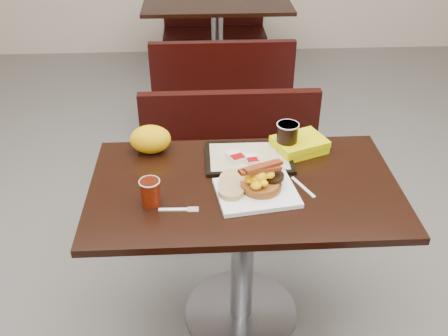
{
  "coord_description": "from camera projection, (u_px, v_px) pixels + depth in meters",
  "views": [
    {
      "loc": [
        -0.16,
        -1.6,
        1.89
      ],
      "look_at": [
        -0.08,
        0.01,
        0.82
      ],
      "focal_mm": 40.64,
      "sensor_mm": 36.0,
      "label": 1
    }
  ],
  "objects": [
    {
      "name": "muffin_bottom",
      "position": [
        231.0,
        192.0,
        1.88
      ],
      "size": [
        0.11,
        0.11,
        0.02
      ],
      "primitive_type": "cylinder",
      "rotation": [
        0.0,
        0.0,
        0.13
      ],
      "color": "tan",
      "rests_on": "platter"
    },
    {
      "name": "tray",
      "position": [
        249.0,
        158.0,
        2.11
      ],
      "size": [
        0.36,
        0.26,
        0.02
      ],
      "primitive_type": "cube",
      "rotation": [
        0.0,
        0.0,
        0.0
      ],
      "color": "black",
      "rests_on": "table_near"
    },
    {
      "name": "table_far",
      "position": [
        217.0,
        46.0,
        4.34
      ],
      "size": [
        1.2,
        0.7,
        0.75
      ],
      "primitive_type": null,
      "color": "black",
      "rests_on": "floor"
    },
    {
      "name": "scrambled_eggs",
      "position": [
        260.0,
        178.0,
        1.87
      ],
      "size": [
        0.11,
        0.1,
        0.05
      ],
      "primitive_type": "ellipsoid",
      "rotation": [
        0.0,
        0.0,
        -0.21
      ],
      "color": "#F8BD04",
      "rests_on": "pancake_stack"
    },
    {
      "name": "condiment_syrup",
      "position": [
        238.0,
        176.0,
        2.01
      ],
      "size": [
        0.05,
        0.04,
        0.01
      ],
      "primitive_type": "cube",
      "rotation": [
        0.0,
        0.0,
        -0.15
      ],
      "color": "#A42507",
      "rests_on": "table_near"
    },
    {
      "name": "floor",
      "position": [
        241.0,
        314.0,
        2.38
      ],
      "size": [
        6.0,
        7.0,
        0.01
      ],
      "primitive_type": "cube",
      "color": "gray",
      "rests_on": "ground"
    },
    {
      "name": "paper_bag",
      "position": [
        150.0,
        139.0,
        2.14
      ],
      "size": [
        0.18,
        0.14,
        0.12
      ],
      "primitive_type": "ellipsoid",
      "rotation": [
        0.0,
        0.0,
        -0.08
      ],
      "color": "#F7B408",
      "rests_on": "table_near"
    },
    {
      "name": "bench_near_n",
      "position": [
        232.0,
        169.0,
        2.77
      ],
      "size": [
        1.0,
        0.46,
        0.72
      ],
      "primitive_type": null,
      "color": "black",
      "rests_on": "floor"
    },
    {
      "name": "bench_far_n",
      "position": [
        214.0,
        22.0,
        4.94
      ],
      "size": [
        1.0,
        0.46,
        0.72
      ],
      "primitive_type": null,
      "color": "black",
      "rests_on": "floor"
    },
    {
      "name": "table_near",
      "position": [
        242.0,
        255.0,
        2.17
      ],
      "size": [
        1.2,
        0.7,
        0.75
      ],
      "primitive_type": null,
      "color": "black",
      "rests_on": "floor"
    },
    {
      "name": "hashbrown_sleeve_left",
      "position": [
        236.0,
        157.0,
        2.08
      ],
      "size": [
        0.09,
        0.1,
        0.02
      ],
      "primitive_type": "cube",
      "rotation": [
        0.0,
        0.0,
        0.41
      ],
      "color": "silver",
      "rests_on": "tray"
    },
    {
      "name": "bench_far_s",
      "position": [
        221.0,
        80.0,
        3.77
      ],
      "size": [
        1.0,
        0.46,
        0.72
      ],
      "primitive_type": null,
      "color": "black",
      "rests_on": "floor"
    },
    {
      "name": "platter",
      "position": [
        257.0,
        193.0,
        1.91
      ],
      "size": [
        0.33,
        0.27,
        0.02
      ],
      "primitive_type": "cube",
      "rotation": [
        0.0,
        0.0,
        0.15
      ],
      "color": "white",
      "rests_on": "table_near"
    },
    {
      "name": "knife",
      "position": [
        303.0,
        187.0,
        1.95
      ],
      "size": [
        0.07,
        0.14,
        0.0
      ],
      "primitive_type": "cube",
      "rotation": [
        0.0,
        0.0,
        -1.14
      ],
      "color": "white",
      "rests_on": "table_near"
    },
    {
      "name": "clamshell",
      "position": [
        299.0,
        145.0,
        2.16
      ],
      "size": [
        0.26,
        0.23,
        0.06
      ],
      "primitive_type": "cube",
      "rotation": [
        0.0,
        0.0,
        0.38
      ],
      "color": "#D5CF03",
      "rests_on": "table_near"
    },
    {
      "name": "fork",
      "position": [
        173.0,
        209.0,
        1.83
      ],
      "size": [
        0.15,
        0.03,
        0.0
      ],
      "primitive_type": null,
      "rotation": [
        0.0,
        0.0,
        -0.04
      ],
      "color": "white",
      "rests_on": "table_near"
    },
    {
      "name": "muffin_top",
      "position": [
        232.0,
        181.0,
        1.92
      ],
      "size": [
        0.12,
        0.12,
        0.06
      ],
      "primitive_type": "cylinder",
      "rotation": [
        0.38,
        0.0,
        -0.27
      ],
      "color": "tan",
      "rests_on": "platter"
    },
    {
      "name": "pancake_stack",
      "position": [
        261.0,
        184.0,
        1.91
      ],
      "size": [
        0.18,
        0.18,
        0.03
      ],
      "primitive_type": "cylinder",
      "rotation": [
        0.0,
        0.0,
        0.2
      ],
      "color": "#924F18",
      "rests_on": "platter"
    },
    {
      "name": "coffee_cup_near",
      "position": [
        150.0,
        192.0,
        1.84
      ],
      "size": [
        0.08,
        0.08,
        0.1
      ],
      "primitive_type": "cylinder",
      "rotation": [
        0.0,
        0.0,
        0.2
      ],
      "color": "maroon",
      "rests_on": "table_near"
    },
    {
      "name": "hashbrown_sleeve_right",
      "position": [
        252.0,
        160.0,
        2.07
      ],
      "size": [
        0.06,
        0.08,
        0.02
      ],
      "primitive_type": "cube",
      "rotation": [
        0.0,
        0.0,
        0.19
      ],
      "color": "silver",
      "rests_on": "tray"
    },
    {
      "name": "sausage_patty",
      "position": [
        272.0,
        176.0,
        1.91
      ],
      "size": [
        0.12,
        0.12,
        0.01
      ],
      "primitive_type": "cylinder",
      "rotation": [
        0.0,
        0.0,
        -0.33
      ],
      "color": "black",
      "rests_on": "pancake_stack"
    },
    {
      "name": "bacon_strips",
      "position": [
        260.0,
        169.0,
        1.86
      ],
      "size": [
        0.19,
        0.14,
        0.01
      ],
      "primitive_type": null,
      "rotation": [
        0.0,
        0.0,
        0.4
      ],
      "color": "#4F0E05",
      "rests_on": "scrambled_eggs"
    },
    {
      "name": "coffee_cup_far",
      "position": [
        287.0,
        137.0,
        2.12
      ],
      "size": [
        0.09,
        0.09,
        0.12
      ],
      "primitive_type": "cylinder",
      "rotation": [
        0.0,
        0.0,
        -0.09
      ],
      "color": "black",
      "rests_on": "tray"
    }
  ]
}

